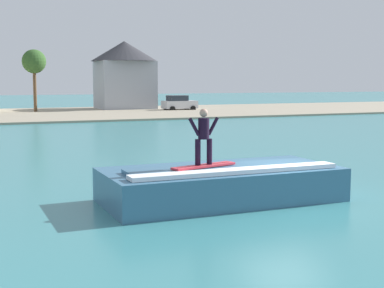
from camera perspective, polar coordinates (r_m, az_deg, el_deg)
The scene contains 8 objects.
ground_plane at distance 17.06m, azimuth 9.61°, elevation -5.69°, with size 260.00×260.00×0.00m, color teal.
wave_crest at distance 16.62m, azimuth 3.05°, elevation -4.08°, with size 7.02×3.22×1.12m.
surfboard at distance 15.93m, azimuth 1.24°, elevation -2.26°, with size 2.13×0.90×0.06m.
surfer at distance 15.84m, azimuth 1.21°, elevation 1.05°, with size 0.95×0.32×1.61m.
shoreline_bank at distance 60.16m, azimuth -14.38°, elevation 3.00°, with size 120.00×24.02×0.18m.
car_far_shore at distance 65.58m, azimuth -1.35°, elevation 4.23°, with size 3.97×2.30×1.86m.
house_gabled_white at distance 68.90m, azimuth -6.94°, elevation 7.43°, with size 8.13×8.13×8.37m.
tree_tall_bare at distance 63.49m, azimuth -15.93°, elevation 8.07°, with size 2.61×2.61×6.97m.
Camera 1 is at (-9.04, -14.02, 3.59)m, focal length 51.87 mm.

